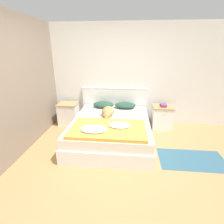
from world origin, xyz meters
TOP-DOWN VIEW (x-y plane):
  - ground_plane at (0.00, 0.00)m, footprint 16.00×16.00m
  - wall_back at (0.00, 2.13)m, footprint 9.00×0.06m
  - wall_side_left at (-1.74, 1.05)m, footprint 0.06×3.10m
  - bed at (-0.06, 1.01)m, footprint 1.69×2.05m
  - headboard at (-0.06, 2.06)m, footprint 1.77×0.06m
  - nightstand_left at (-1.29, 1.77)m, footprint 0.51×0.46m
  - nightstand_right at (1.17, 1.77)m, footprint 0.51×0.46m
  - pillow_left at (-0.34, 1.81)m, footprint 0.54×0.34m
  - pillow_right at (0.22, 1.81)m, footprint 0.54×0.34m
  - quilt at (-0.07, 0.47)m, footprint 1.41×0.89m
  - dog at (-0.15, 1.22)m, footprint 0.28×0.64m
  - book_stack at (1.17, 1.77)m, footprint 0.15×0.23m
  - rug at (1.51, 0.39)m, footprint 1.20×0.69m

SIDE VIEW (x-z plane):
  - ground_plane at x=0.00m, z-range 0.00..0.00m
  - rug at x=1.51m, z-range 0.00..0.00m
  - bed at x=-0.06m, z-range 0.00..0.48m
  - nightstand_left at x=-1.29m, z-range 0.00..0.58m
  - nightstand_right at x=1.17m, z-range 0.00..0.58m
  - headboard at x=-0.06m, z-range 0.02..0.99m
  - quilt at x=-0.07m, z-range 0.47..0.58m
  - pillow_left at x=-0.34m, z-range 0.48..0.64m
  - pillow_right at x=0.22m, z-range 0.48..0.64m
  - dog at x=-0.15m, z-range 0.48..0.68m
  - book_stack at x=1.17m, z-range 0.58..0.64m
  - wall_back at x=0.00m, z-range 0.00..2.55m
  - wall_side_left at x=-1.74m, z-range 0.00..2.55m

